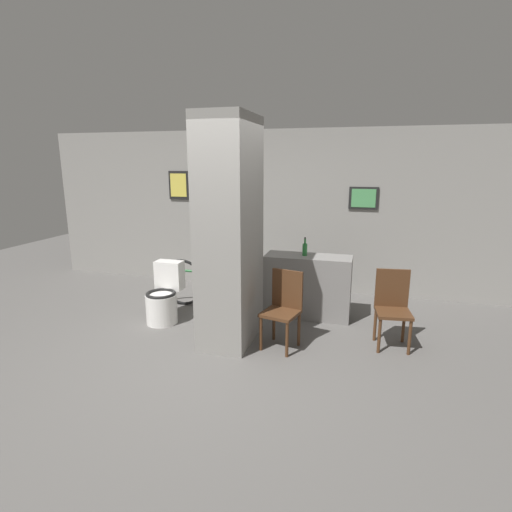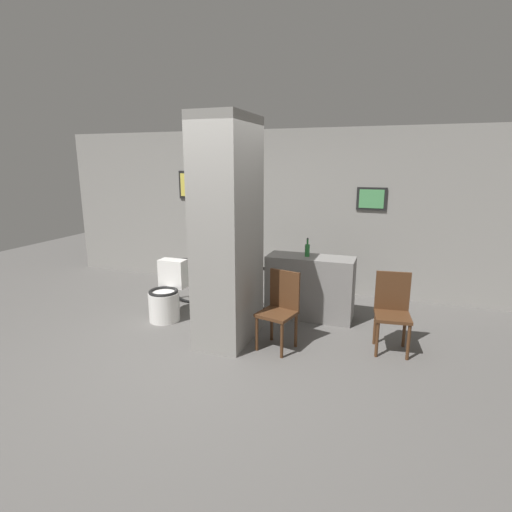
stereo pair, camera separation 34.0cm
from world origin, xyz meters
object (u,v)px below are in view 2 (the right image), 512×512
Objects in this scene: chair_near_pillar at (280,307)px; chair_by_doorway at (392,309)px; bicycle at (220,283)px; toilet at (167,296)px; bottle_tall at (307,250)px.

chair_near_pillar and chair_by_doorway have the same top height.
chair_near_pillar is 1.00× the size of chair_by_doorway.
chair_near_pillar reaches higher than bicycle.
chair_near_pillar is at bearing -38.49° from bicycle.
chair_near_pillar reaches higher than toilet.
chair_near_pillar is 3.48× the size of bottle_tall.
bottle_tall reaches higher than chair_near_pillar.
bicycle is at bearing -177.20° from bottle_tall.
chair_near_pillar is at bearing -94.68° from bottle_tall.
toilet is at bearing -128.64° from bicycle.
chair_by_doorway reaches higher than bicycle.
bicycle is at bearing 155.39° from chair_near_pillar.
bicycle is at bearing 51.36° from toilet.
chair_near_pillar is at bearing -10.39° from toilet.
chair_by_doorway is (2.89, 0.05, 0.16)m from toilet.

